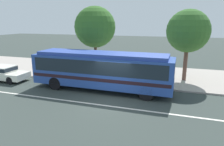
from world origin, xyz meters
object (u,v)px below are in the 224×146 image
at_px(street_tree_near_stop, 95,27).
at_px(street_tree_mid_block, 188,31).
at_px(transit_bus, 102,69).
at_px(pedestrian_walking_along_curb, 96,67).
at_px(pedestrian_waiting_near_sign, 64,67).
at_px(sedan_behind_bus, 1,72).
at_px(bus_stop_sign, 155,67).
at_px(pedestrian_standing_by_tree, 140,70).

height_order(street_tree_near_stop, street_tree_mid_block, street_tree_near_stop).
xyz_separation_m(transit_bus, pedestrian_walking_along_curb, (-1.65, 2.86, -0.58)).
distance_m(pedestrian_waiting_near_sign, pedestrian_walking_along_curb, 2.85).
xyz_separation_m(sedan_behind_bus, bus_stop_sign, (13.20, 2.18, 0.92)).
bearing_deg(pedestrian_walking_along_curb, bus_stop_sign, -9.70).
relative_size(transit_bus, pedestrian_waiting_near_sign, 6.44).
height_order(pedestrian_standing_by_tree, street_tree_near_stop, street_tree_near_stop).
bearing_deg(sedan_behind_bus, pedestrian_waiting_near_sign, 21.24).
height_order(transit_bus, street_tree_near_stop, street_tree_near_stop).
height_order(sedan_behind_bus, pedestrian_walking_along_curb, pedestrian_walking_along_curb).
height_order(transit_bus, pedestrian_standing_by_tree, transit_bus).
bearing_deg(pedestrian_standing_by_tree, sedan_behind_bus, -166.23).
xyz_separation_m(transit_bus, street_tree_near_stop, (-2.23, 4.25, 2.88)).
distance_m(bus_stop_sign, street_tree_near_stop, 7.04).
distance_m(transit_bus, pedestrian_standing_by_tree, 3.62).
height_order(bus_stop_sign, street_tree_near_stop, street_tree_near_stop).
distance_m(pedestrian_walking_along_curb, street_tree_mid_block, 8.44).
bearing_deg(street_tree_mid_block, bus_stop_sign, -132.76).
bearing_deg(bus_stop_sign, transit_bus, -152.67).
relative_size(transit_bus, pedestrian_standing_by_tree, 6.25).
distance_m(street_tree_near_stop, street_tree_mid_block, 8.24).
bearing_deg(transit_bus, bus_stop_sign, 27.33).
bearing_deg(street_tree_mid_block, pedestrian_waiting_near_sign, -165.76).
bearing_deg(street_tree_mid_block, street_tree_near_stop, -179.13).
bearing_deg(bus_stop_sign, pedestrian_standing_by_tree, 152.04).
relative_size(pedestrian_waiting_near_sign, pedestrian_walking_along_curb, 0.98).
distance_m(sedan_behind_bus, pedestrian_waiting_near_sign, 5.56).
height_order(transit_bus, street_tree_mid_block, street_tree_mid_block).
bearing_deg(transit_bus, pedestrian_standing_by_tree, 48.04).
bearing_deg(sedan_behind_bus, street_tree_mid_block, 16.64).
bearing_deg(pedestrian_walking_along_curb, street_tree_near_stop, 112.51).
bearing_deg(bus_stop_sign, street_tree_near_stop, 158.84).
bearing_deg(pedestrian_standing_by_tree, bus_stop_sign, -27.96).
bearing_deg(transit_bus, pedestrian_waiting_near_sign, 157.59).
distance_m(sedan_behind_bus, street_tree_near_stop, 9.33).
distance_m(sedan_behind_bus, street_tree_mid_block, 16.53).
relative_size(pedestrian_waiting_near_sign, street_tree_near_stop, 0.26).
distance_m(sedan_behind_bus, bus_stop_sign, 13.41).
relative_size(pedestrian_walking_along_curb, street_tree_near_stop, 0.26).
bearing_deg(pedestrian_standing_by_tree, street_tree_mid_block, 25.44).
distance_m(pedestrian_walking_along_curb, street_tree_near_stop, 3.78).
xyz_separation_m(pedestrian_waiting_near_sign, street_tree_near_stop, (2.05, 2.49, 3.48)).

